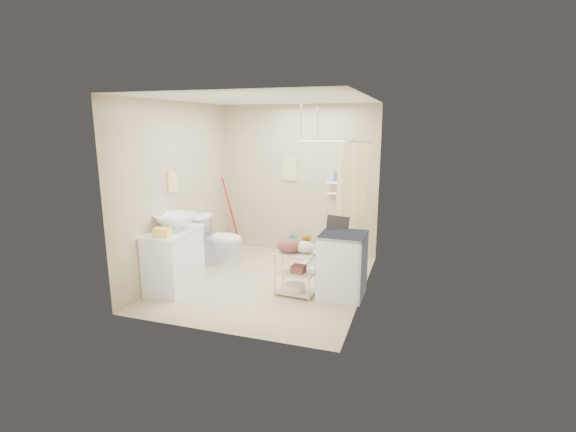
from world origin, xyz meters
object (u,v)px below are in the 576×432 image
(vanity, at_px, (174,259))
(laundry_rack, at_px, (295,269))
(toilet, at_px, (220,239))
(washing_machine, at_px, (342,265))

(vanity, height_order, laundry_rack, vanity)
(vanity, bearing_deg, toilet, 81.07)
(vanity, distance_m, washing_machine, 2.34)
(vanity, bearing_deg, washing_machine, 8.20)
(vanity, bearing_deg, laundry_rack, 6.03)
(toilet, distance_m, washing_machine, 2.29)
(vanity, xyz_separation_m, toilet, (0.12, 1.15, -0.01))
(laundry_rack, bearing_deg, vanity, -166.56)
(washing_machine, bearing_deg, toilet, 162.90)
(washing_machine, bearing_deg, vanity, -168.13)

